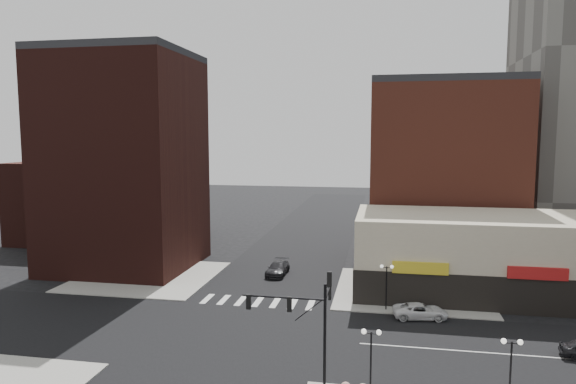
# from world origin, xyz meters

# --- Properties ---
(ground) EXTENTS (240.00, 240.00, 0.00)m
(ground) POSITION_xyz_m (0.00, 0.00, 0.00)
(ground) COLOR black
(ground) RESTS_ON ground
(road_ew) EXTENTS (200.00, 14.00, 0.02)m
(road_ew) POSITION_xyz_m (0.00, 0.00, 0.01)
(road_ew) COLOR black
(road_ew) RESTS_ON ground
(road_ns) EXTENTS (14.00, 200.00, 0.02)m
(road_ns) POSITION_xyz_m (0.00, 0.00, 0.01)
(road_ns) COLOR black
(road_ns) RESTS_ON ground
(sidewalk_nw) EXTENTS (15.00, 15.00, 0.12)m
(sidewalk_nw) POSITION_xyz_m (-14.50, 14.50, 0.06)
(sidewalk_nw) COLOR gray
(sidewalk_nw) RESTS_ON ground
(sidewalk_ne) EXTENTS (15.00, 15.00, 0.12)m
(sidewalk_ne) POSITION_xyz_m (14.50, 14.50, 0.06)
(sidewalk_ne) COLOR gray
(sidewalk_ne) RESTS_ON ground
(building_nw) EXTENTS (16.00, 15.00, 25.00)m
(building_nw) POSITION_xyz_m (-19.00, 18.50, 12.50)
(building_nw) COLOR #331310
(building_nw) RESTS_ON ground
(building_nw_low) EXTENTS (20.00, 18.00, 12.00)m
(building_nw_low) POSITION_xyz_m (-32.00, 34.00, 6.00)
(building_nw_low) COLOR #331310
(building_nw_low) RESTS_ON ground
(building_ne_midrise) EXTENTS (18.00, 15.00, 22.00)m
(building_ne_midrise) POSITION_xyz_m (19.00, 29.50, 11.00)
(building_ne_midrise) COLOR brown
(building_ne_midrise) RESTS_ON ground
(building_ne_row) EXTENTS (24.20, 12.20, 8.00)m
(building_ne_row) POSITION_xyz_m (21.00, 15.00, 3.30)
(building_ne_row) COLOR beige
(building_ne_row) RESTS_ON ground
(traffic_signal) EXTENTS (5.59, 3.09, 7.77)m
(traffic_signal) POSITION_xyz_m (7.24, -7.83, 4.96)
(traffic_signal) COLOR black
(traffic_signal) RESTS_ON ground
(street_lamp_se_a) EXTENTS (1.22, 0.32, 4.16)m
(street_lamp_se_a) POSITION_xyz_m (11.00, -8.00, 3.29)
(street_lamp_se_a) COLOR black
(street_lamp_se_a) RESTS_ON sidewalk_se
(street_lamp_se_b) EXTENTS (1.22, 0.32, 4.16)m
(street_lamp_se_b) POSITION_xyz_m (19.00, -8.00, 3.29)
(street_lamp_se_b) COLOR black
(street_lamp_se_b) RESTS_ON sidewalk_se
(street_lamp_ne) EXTENTS (1.22, 0.32, 4.16)m
(street_lamp_ne) POSITION_xyz_m (12.00, 8.00, 3.29)
(street_lamp_ne) COLOR black
(street_lamp_ne) RESTS_ON sidewalk_ne
(white_suv) EXTENTS (4.98, 2.81, 1.31)m
(white_suv) POSITION_xyz_m (14.95, 6.50, 0.66)
(white_suv) COLOR white
(white_suv) RESTS_ON ground
(dark_sedan_north) EXTENTS (2.21, 5.19, 1.49)m
(dark_sedan_north) POSITION_xyz_m (-0.19, 18.05, 0.75)
(dark_sedan_north) COLOR black
(dark_sedan_north) RESTS_ON ground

